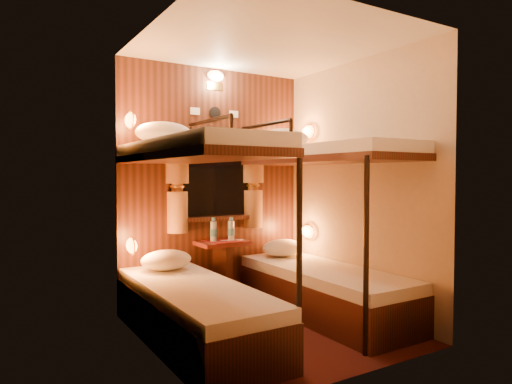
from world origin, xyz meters
TOP-DOWN VIEW (x-y plane):
  - floor at (0.00, 0.00)m, footprint 2.10×2.10m
  - ceiling at (0.00, 0.00)m, footprint 2.10×2.10m
  - wall_back at (0.00, 1.05)m, footprint 2.40×0.00m
  - wall_front at (0.00, -1.05)m, footprint 2.40×0.00m
  - wall_left at (-1.00, 0.00)m, footprint 0.00×2.40m
  - wall_right at (1.00, 0.00)m, footprint 0.00×2.40m
  - back_panel at (0.00, 1.04)m, footprint 2.00×0.03m
  - bunk_left at (-0.65, 0.07)m, footprint 0.72×1.90m
  - bunk_right at (0.65, 0.07)m, footprint 0.72×1.90m
  - window at (0.00, 1.00)m, footprint 1.00×0.12m
  - curtains at (0.00, 0.97)m, footprint 1.10×0.22m
  - back_fixtures at (0.00, 1.00)m, footprint 0.54×0.09m
  - reading_lamps at (-0.00, 0.70)m, footprint 2.00×0.20m
  - table at (0.00, 0.85)m, footprint 0.50×0.34m
  - bottle_left at (-0.10, 0.86)m, footprint 0.07×0.07m
  - bottle_right at (0.08, 0.82)m, footprint 0.07×0.07m
  - sachet_a at (0.17, 0.82)m, footprint 0.10×0.09m
  - sachet_b at (0.02, 0.85)m, footprint 0.09×0.07m
  - pillow_lower_left at (-0.65, 0.69)m, footprint 0.46×0.33m
  - pillow_lower_right at (0.65, 0.74)m, footprint 0.46×0.33m
  - pillow_upper_left at (-0.65, 0.73)m, footprint 0.51×0.37m
  - pillow_upper_right at (0.65, 0.69)m, footprint 0.53×0.38m

SIDE VIEW (x-z plane):
  - floor at x=0.00m, z-range 0.00..0.00m
  - table at x=0.00m, z-range 0.09..0.74m
  - pillow_lower_right at x=0.65m, z-range 0.46..0.64m
  - pillow_lower_left at x=-0.65m, z-range 0.46..0.64m
  - bunk_left at x=-0.65m, z-range -0.35..1.47m
  - bunk_right at x=0.65m, z-range -0.35..1.47m
  - sachet_b at x=0.02m, z-range 0.65..0.66m
  - sachet_a at x=0.17m, z-range 0.65..0.66m
  - bottle_right at x=0.08m, z-range 0.63..0.87m
  - bottle_left at x=-0.10m, z-range 0.63..0.87m
  - window at x=0.00m, z-range 0.79..1.58m
  - wall_back at x=0.00m, z-range 0.00..2.40m
  - wall_front at x=0.00m, z-range 0.00..2.40m
  - wall_left at x=-1.00m, z-range 0.00..2.40m
  - wall_right at x=1.00m, z-range 0.00..2.40m
  - back_panel at x=0.00m, z-range 0.00..2.40m
  - reading_lamps at x=0.00m, z-range 0.62..1.86m
  - curtains at x=0.00m, z-range 0.76..1.76m
  - pillow_upper_left at x=-0.65m, z-range 1.59..1.79m
  - pillow_upper_right at x=0.65m, z-range 1.59..1.80m
  - back_fixtures at x=0.00m, z-range 2.00..2.49m
  - ceiling at x=0.00m, z-range 2.40..2.40m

